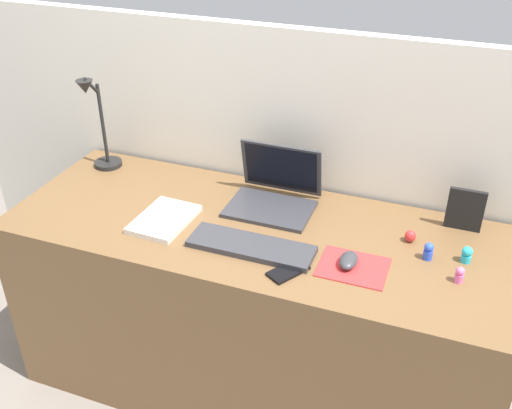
{
  "coord_description": "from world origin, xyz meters",
  "views": [
    {
      "loc": [
        0.6,
        -1.58,
        1.85
      ],
      "look_at": [
        0.01,
        0.0,
        0.83
      ],
      "focal_mm": 41.57,
      "sensor_mm": 36.0,
      "label": 1
    }
  ],
  "objects_px": {
    "mouse": "(349,260)",
    "picture_frame": "(465,210)",
    "keyboard": "(251,246)",
    "toy_figurine_pink": "(459,275)",
    "toy_figurine_blue": "(428,251)",
    "toy_figurine_red": "(410,236)",
    "cell_phone": "(288,271)",
    "notebook_pad": "(164,219)",
    "laptop": "(275,190)",
    "desk_lamp": "(98,127)",
    "toy_figurine_cyan": "(467,254)"
  },
  "relations": [
    {
      "from": "mouse",
      "to": "picture_frame",
      "type": "height_order",
      "value": "picture_frame"
    },
    {
      "from": "keyboard",
      "to": "toy_figurine_pink",
      "type": "height_order",
      "value": "toy_figurine_pink"
    },
    {
      "from": "toy_figurine_blue",
      "to": "mouse",
      "type": "bearing_deg",
      "value": -151.0
    },
    {
      "from": "picture_frame",
      "to": "toy_figurine_red",
      "type": "relative_size",
      "value": 3.7
    },
    {
      "from": "cell_phone",
      "to": "notebook_pad",
      "type": "bearing_deg",
      "value": -162.7
    },
    {
      "from": "laptop",
      "to": "notebook_pad",
      "type": "xyz_separation_m",
      "value": [
        -0.32,
        -0.25,
        -0.04
      ]
    },
    {
      "from": "mouse",
      "to": "cell_phone",
      "type": "xyz_separation_m",
      "value": [
        -0.16,
        -0.1,
        -0.02
      ]
    },
    {
      "from": "desk_lamp",
      "to": "keyboard",
      "type": "bearing_deg",
      "value": -22.41
    },
    {
      "from": "toy_figurine_cyan",
      "to": "toy_figurine_red",
      "type": "bearing_deg",
      "value": 163.67
    },
    {
      "from": "desk_lamp",
      "to": "toy_figurine_pink",
      "type": "relative_size",
      "value": 7.58
    },
    {
      "from": "cell_phone",
      "to": "notebook_pad",
      "type": "height_order",
      "value": "notebook_pad"
    },
    {
      "from": "mouse",
      "to": "toy_figurine_cyan",
      "type": "relative_size",
      "value": 1.75
    },
    {
      "from": "mouse",
      "to": "toy_figurine_cyan",
      "type": "distance_m",
      "value": 0.37
    },
    {
      "from": "cell_phone",
      "to": "toy_figurine_pink",
      "type": "height_order",
      "value": "toy_figurine_pink"
    },
    {
      "from": "desk_lamp",
      "to": "picture_frame",
      "type": "distance_m",
      "value": 1.39
    },
    {
      "from": "picture_frame",
      "to": "toy_figurine_pink",
      "type": "distance_m",
      "value": 0.31
    },
    {
      "from": "mouse",
      "to": "desk_lamp",
      "type": "xyz_separation_m",
      "value": [
        -1.07,
        0.29,
        0.16
      ]
    },
    {
      "from": "laptop",
      "to": "toy_figurine_red",
      "type": "xyz_separation_m",
      "value": [
        0.5,
        -0.07,
        -0.03
      ]
    },
    {
      "from": "toy_figurine_pink",
      "to": "cell_phone",
      "type": "bearing_deg",
      "value": -164.42
    },
    {
      "from": "toy_figurine_blue",
      "to": "toy_figurine_cyan",
      "type": "xyz_separation_m",
      "value": [
        0.11,
        0.03,
        -0.0
      ]
    },
    {
      "from": "mouse",
      "to": "toy_figurine_red",
      "type": "xyz_separation_m",
      "value": [
        0.16,
        0.2,
        -0.0
      ]
    },
    {
      "from": "laptop",
      "to": "cell_phone",
      "type": "distance_m",
      "value": 0.41
    },
    {
      "from": "toy_figurine_blue",
      "to": "toy_figurine_cyan",
      "type": "relative_size",
      "value": 1.07
    },
    {
      "from": "keyboard",
      "to": "cell_phone",
      "type": "height_order",
      "value": "keyboard"
    },
    {
      "from": "cell_phone",
      "to": "desk_lamp",
      "type": "distance_m",
      "value": 1.0
    },
    {
      "from": "picture_frame",
      "to": "toy_figurine_pink",
      "type": "height_order",
      "value": "picture_frame"
    },
    {
      "from": "desk_lamp",
      "to": "toy_figurine_blue",
      "type": "bearing_deg",
      "value": -7.27
    },
    {
      "from": "toy_figurine_blue",
      "to": "toy_figurine_cyan",
      "type": "bearing_deg",
      "value": 13.0
    },
    {
      "from": "laptop",
      "to": "cell_phone",
      "type": "xyz_separation_m",
      "value": [
        0.17,
        -0.37,
        -0.05
      ]
    },
    {
      "from": "keyboard",
      "to": "mouse",
      "type": "relative_size",
      "value": 4.27
    },
    {
      "from": "laptop",
      "to": "mouse",
      "type": "distance_m",
      "value": 0.44
    },
    {
      "from": "mouse",
      "to": "toy_figurine_pink",
      "type": "relative_size",
      "value": 1.85
    },
    {
      "from": "desk_lamp",
      "to": "toy_figurine_pink",
      "type": "xyz_separation_m",
      "value": [
        1.39,
        -0.25,
        -0.16
      ]
    },
    {
      "from": "desk_lamp",
      "to": "laptop",
      "type": "bearing_deg",
      "value": -1.04
    },
    {
      "from": "toy_figurine_pink",
      "to": "toy_figurine_cyan",
      "type": "relative_size",
      "value": 0.95
    },
    {
      "from": "notebook_pad",
      "to": "picture_frame",
      "type": "xyz_separation_m",
      "value": [
        0.97,
        0.32,
        0.06
      ]
    },
    {
      "from": "mouse",
      "to": "toy_figurine_blue",
      "type": "height_order",
      "value": "toy_figurine_blue"
    },
    {
      "from": "keyboard",
      "to": "toy_figurine_red",
      "type": "bearing_deg",
      "value": 25.54
    },
    {
      "from": "picture_frame",
      "to": "toy_figurine_blue",
      "type": "bearing_deg",
      "value": -111.97
    },
    {
      "from": "toy_figurine_pink",
      "to": "notebook_pad",
      "type": "bearing_deg",
      "value": -179.09
    },
    {
      "from": "mouse",
      "to": "desk_lamp",
      "type": "height_order",
      "value": "desk_lamp"
    },
    {
      "from": "desk_lamp",
      "to": "toy_figurine_red",
      "type": "relative_size",
      "value": 9.72
    },
    {
      "from": "toy_figurine_pink",
      "to": "toy_figurine_red",
      "type": "xyz_separation_m",
      "value": [
        -0.17,
        0.16,
        -0.01
      ]
    },
    {
      "from": "laptop",
      "to": "keyboard",
      "type": "xyz_separation_m",
      "value": [
        0.02,
        -0.3,
        -0.04
      ]
    },
    {
      "from": "laptop",
      "to": "toy_figurine_blue",
      "type": "bearing_deg",
      "value": -15.12
    },
    {
      "from": "laptop",
      "to": "picture_frame",
      "type": "relative_size",
      "value": 2.0
    },
    {
      "from": "laptop",
      "to": "toy_figurine_cyan",
      "type": "distance_m",
      "value": 0.69
    },
    {
      "from": "toy_figurine_red",
      "to": "toy_figurine_pink",
      "type": "bearing_deg",
      "value": -44.72
    },
    {
      "from": "mouse",
      "to": "toy_figurine_pink",
      "type": "bearing_deg",
      "value": 6.79
    },
    {
      "from": "picture_frame",
      "to": "toy_figurine_red",
      "type": "height_order",
      "value": "picture_frame"
    }
  ]
}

